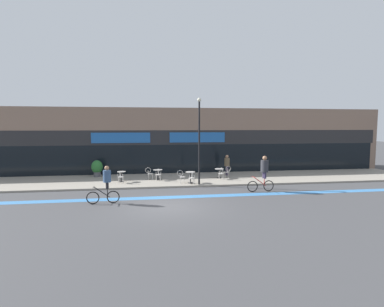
% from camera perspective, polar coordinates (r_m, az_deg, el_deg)
% --- Properties ---
extents(ground_plane, '(120.00, 120.00, 0.00)m').
position_cam_1_polar(ground_plane, '(15.50, -4.52, -10.00)').
color(ground_plane, '#424244').
extents(sidewalk_slab, '(40.00, 5.50, 0.12)m').
position_cam_1_polar(sidewalk_slab, '(22.56, -5.78, -5.02)').
color(sidewalk_slab, gray).
rests_on(sidewalk_slab, ground).
extents(storefront_facade, '(40.00, 4.06, 5.59)m').
position_cam_1_polar(storefront_facade, '(26.94, -6.29, 2.48)').
color(storefront_facade, '#7F6656').
rests_on(storefront_facade, ground).
extents(bike_lane_stripe, '(36.00, 0.70, 0.01)m').
position_cam_1_polar(bike_lane_stripe, '(17.35, -4.96, -8.33)').
color(bike_lane_stripe, '#3D7AB7').
rests_on(bike_lane_stripe, ground).
extents(bistro_table_0, '(0.60, 0.60, 0.73)m').
position_cam_1_polar(bistro_table_0, '(21.90, -13.29, -3.92)').
color(bistro_table_0, black).
rests_on(bistro_table_0, sidewalk_slab).
extents(bistro_table_1, '(0.68, 0.68, 0.72)m').
position_cam_1_polar(bistro_table_1, '(22.43, -6.51, -3.60)').
color(bistro_table_1, black).
rests_on(bistro_table_1, sidewalk_slab).
extents(bistro_table_2, '(0.69, 0.69, 0.78)m').
position_cam_1_polar(bistro_table_2, '(20.88, -0.30, -4.12)').
color(bistro_table_2, black).
rests_on(bistro_table_2, sidewalk_slab).
extents(bistro_table_3, '(0.67, 0.67, 0.72)m').
position_cam_1_polar(bistro_table_3, '(22.89, 5.20, -3.41)').
color(bistro_table_3, black).
rests_on(bistro_table_3, sidewalk_slab).
extents(cafe_chair_0_near, '(0.44, 0.59, 0.90)m').
position_cam_1_polar(cafe_chair_0_near, '(21.29, -13.46, -4.18)').
color(cafe_chair_0_near, '#B7B2AD').
rests_on(cafe_chair_0_near, sidewalk_slab).
extents(cafe_chair_1_near, '(0.44, 0.59, 0.90)m').
position_cam_1_polar(cafe_chair_1_near, '(21.81, -6.44, -3.84)').
color(cafe_chair_1_near, '#B7B2AD').
rests_on(cafe_chair_1_near, sidewalk_slab).
extents(cafe_chair_1_side, '(0.59, 0.43, 0.90)m').
position_cam_1_polar(cafe_chair_1_side, '(22.42, -8.12, -3.62)').
color(cafe_chair_1_side, '#B7B2AD').
rests_on(cafe_chair_1_side, sidewalk_slab).
extents(cafe_chair_2_near, '(0.42, 0.58, 0.90)m').
position_cam_1_polar(cafe_chair_2_near, '(20.27, -0.04, -4.51)').
color(cafe_chair_2_near, '#B7B2AD').
rests_on(cafe_chair_2_near, sidewalk_slab).
extents(cafe_chair_2_side, '(0.59, 0.44, 0.90)m').
position_cam_1_polar(cafe_chair_2_side, '(20.82, -2.02, -4.25)').
color(cafe_chair_2_side, '#B7B2AD').
rests_on(cafe_chair_2_side, sidewalk_slab).
extents(cafe_chair_3_near, '(0.43, 0.59, 0.90)m').
position_cam_1_polar(cafe_chair_3_near, '(22.29, 5.59, -3.64)').
color(cafe_chair_3_near, '#B7B2AD').
rests_on(cafe_chair_3_near, sidewalk_slab).
extents(cafe_chair_3_side, '(0.60, 0.45, 0.90)m').
position_cam_1_polar(cafe_chair_3_side, '(23.05, 6.71, -3.36)').
color(cafe_chair_3_side, '#B7B2AD').
rests_on(cafe_chair_3_side, sidewalk_slab).
extents(planter_pot, '(0.86, 0.86, 1.30)m').
position_cam_1_polar(planter_pot, '(24.51, -17.63, -2.61)').
color(planter_pot, '#4C4C51').
rests_on(planter_pot, sidewalk_slab).
extents(lamp_post, '(0.26, 0.26, 5.83)m').
position_cam_1_polar(lamp_post, '(20.17, 1.38, 3.47)').
color(lamp_post, black).
rests_on(lamp_post, sidewalk_slab).
extents(cyclist_0, '(1.70, 0.49, 2.00)m').
position_cam_1_polar(cyclist_0, '(16.40, -16.08, -5.27)').
color(cyclist_0, black).
rests_on(cyclist_0, ground).
extents(cyclist_1, '(1.76, 0.52, 2.23)m').
position_cam_1_polar(cyclist_1, '(19.13, 13.50, -3.15)').
color(cyclist_1, black).
rests_on(cyclist_1, ground).
extents(pedestrian_near_end, '(0.53, 0.53, 1.65)m').
position_cam_1_polar(pedestrian_near_end, '(24.17, 6.68, -1.85)').
color(pedestrian_near_end, '#382D47').
rests_on(pedestrian_near_end, sidewalk_slab).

